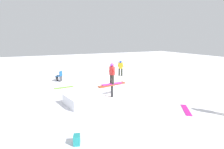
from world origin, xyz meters
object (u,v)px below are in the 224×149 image
Objects in this scene: loose_snowboard_lime at (64,88)px; folding_chair at (59,76)px; loose_snowboard_magenta at (186,110)px; main_rider_on_rail at (112,74)px; bystander_yellow at (121,67)px; backpack_on_snow at (77,140)px; rail_feature at (112,86)px.

folding_chair is at bearing -94.73° from loose_snowboard_lime.
main_rider_on_rail is at bearing -107.70° from loose_snowboard_magenta.
folding_chair reaches higher than loose_snowboard_lime.
folding_chair is (-2.29, 5.60, -1.04)m from main_rider_on_rail.
loose_snowboard_lime is at bearing -108.65° from loose_snowboard_magenta.
main_rider_on_rail reaches higher than loose_snowboard_magenta.
bystander_yellow reaches higher than loose_snowboard_magenta.
main_rider_on_rail reaches higher than loose_snowboard_lime.
loose_snowboard_magenta is at bearing 66.35° from folding_chair.
backpack_on_snow reaches higher than loose_snowboard_magenta.
loose_snowboard_magenta is at bearing 121.51° from loose_snowboard_lime.
bystander_yellow is 6.17m from loose_snowboard_lime.
folding_chair is at bearing 100.45° from rail_feature.
bystander_yellow is 1.05× the size of loose_snowboard_lime.
main_rider_on_rail is at bearing 120.53° from loose_snowboard_lime.
folding_chair reaches higher than rail_feature.
loose_snowboard_lime is 2.24m from folding_chair.
main_rider_on_rail is at bearing 160.01° from backpack_on_snow.
bystander_yellow is at bearing -150.03° from loose_snowboard_magenta.
loose_snowboard_magenta is at bearing -57.45° from main_rider_on_rail.
main_rider_on_rail is at bearing 60.51° from folding_chair.
backpack_on_snow is (-5.75, -0.50, 0.16)m from loose_snowboard_magenta.
backpack_on_snow is at bearing -140.88° from rail_feature.
bystander_yellow is 11.49m from backpack_on_snow.
loose_snowboard_lime is (-5.79, -1.98, -0.81)m from bystander_yellow.
bystander_yellow is 8.91m from loose_snowboard_magenta.
folding_chair is at bearing 108.45° from main_rider_on_rail.
loose_snowboard_magenta is 1.62× the size of folding_chair.
folding_chair is at bearing -166.41° from backpack_on_snow.
backpack_on_snow is at bearing -49.04° from loose_snowboard_magenta.
backpack_on_snow reaches higher than loose_snowboard_lime.
bystander_yellow is 5.77m from folding_chair.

